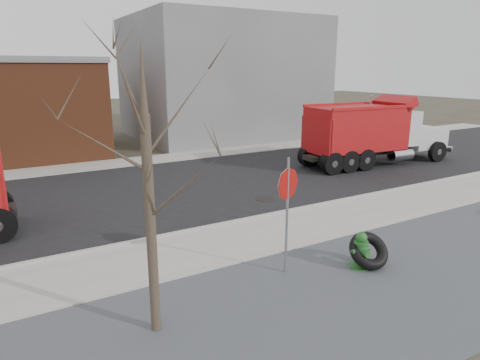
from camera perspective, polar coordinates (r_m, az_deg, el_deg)
ground at (r=11.81m, az=-0.40°, el=-8.82°), size 120.00×120.00×0.00m
gravel_verge at (r=9.25m, az=10.82°, el=-16.11°), size 60.00×5.00×0.03m
sidewalk at (r=11.99m, az=-1.00°, el=-8.28°), size 60.00×2.50×0.06m
curb at (r=13.06m, az=-3.79°, el=-6.23°), size 60.00×0.15×0.11m
road at (r=17.25m, az=-10.81°, el=-1.37°), size 60.00×9.40×0.02m
far_sidewalk at (r=22.56m, az=-15.66°, el=2.19°), size 60.00×2.00×0.06m
building_grey at (r=30.94m, az=-2.46°, el=13.40°), size 12.00×10.00×8.00m
bare_tree at (r=7.28m, az=-12.33°, el=3.12°), size 3.20×3.20×5.20m
fire_hydrant at (r=10.81m, az=15.78°, el=-9.21°), size 0.53×0.52×0.95m
truck_tire at (r=10.93m, az=16.78°, el=-9.01°), size 1.15×1.08×0.89m
stop_sign at (r=9.74m, az=6.35°, el=-2.17°), size 0.73×0.28×2.80m
dump_truck_red_a at (r=22.26m, az=17.25°, el=6.28°), size 8.31×2.88×3.33m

